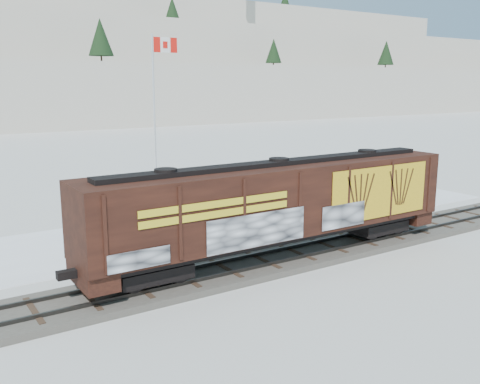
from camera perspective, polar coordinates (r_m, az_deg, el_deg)
ground at (r=25.74m, az=6.13°, el=-7.06°), size 500.00×500.00×0.00m
rail_track at (r=25.69m, az=6.14°, el=-6.75°), size 50.00×3.40×0.43m
parking_strip at (r=31.63m, az=-2.50°, el=-3.43°), size 40.00×8.00×0.03m
hopper_railcar at (r=24.25m, az=4.13°, el=-1.13°), size 18.49×3.06×4.37m
flagpole at (r=37.49m, az=-8.88°, el=5.32°), size 2.30×0.90×11.41m
car_silver at (r=31.07m, az=-5.23°, el=-2.23°), size 4.80×2.48×1.56m
car_white at (r=30.72m, az=-4.28°, el=-2.55°), size 4.38×2.14×1.38m
car_dark at (r=32.53m, az=3.57°, el=-1.57°), size 5.60×2.70×1.57m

